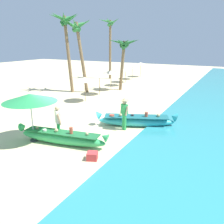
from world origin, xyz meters
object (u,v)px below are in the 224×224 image
at_px(person_vendor_hatted, 124,112).
at_px(palm_tree_mid_cluster, 110,31).
at_px(patio_umbrella_large, 30,98).
at_px(palm_tree_far_behind, 78,34).
at_px(person_tourist_customer, 58,121).
at_px(palm_tree_leaning_seaward, 124,47).
at_px(boat_green_foreground, 62,137).
at_px(palm_tree_tall_inland, 65,27).
at_px(boat_cyan_midground, 136,121).
at_px(cooler_box, 92,156).

height_order(person_vendor_hatted, palm_tree_mid_cluster, palm_tree_mid_cluster).
relative_size(patio_umbrella_large, palm_tree_far_behind, 0.37).
bearing_deg(person_tourist_customer, palm_tree_far_behind, 120.50).
xyz_separation_m(palm_tree_leaning_seaward, palm_tree_far_behind, (-3.32, -2.51, 1.14)).
xyz_separation_m(palm_tree_mid_cluster, palm_tree_far_behind, (1.39, -8.45, -0.54)).
distance_m(boat_green_foreground, palm_tree_far_behind, 12.80).
xyz_separation_m(patio_umbrella_large, palm_tree_tall_inland, (-5.74, 9.92, 3.63)).
distance_m(patio_umbrella_large, palm_tree_tall_inland, 12.02).
relative_size(palm_tree_tall_inland, palm_tree_far_behind, 1.07).
distance_m(palm_tree_leaning_seaward, palm_tree_mid_cluster, 7.76).
bearing_deg(palm_tree_tall_inland, palm_tree_leaning_seaward, 35.64).
xyz_separation_m(person_vendor_hatted, palm_tree_tall_inland, (-8.87, 6.58, 4.69)).
xyz_separation_m(boat_cyan_midground, person_vendor_hatted, (-0.34, -0.83, 0.69)).
xyz_separation_m(boat_green_foreground, person_vendor_hatted, (1.73, 2.98, 0.69)).
xyz_separation_m(boat_green_foreground, palm_tree_leaning_seaward, (-2.88, 12.61, 3.70)).
distance_m(boat_cyan_midground, palm_tree_far_behind, 11.47).
relative_size(person_tourist_customer, palm_tree_mid_cluster, 0.23).
distance_m(boat_cyan_midground, person_vendor_hatted, 1.13).
bearing_deg(palm_tree_mid_cluster, boat_green_foreground, -67.74).
relative_size(patio_umbrella_large, palm_tree_mid_cluster, 0.33).
bearing_deg(palm_tree_tall_inland, patio_umbrella_large, -59.94).
height_order(person_vendor_hatted, palm_tree_tall_inland, palm_tree_tall_inland).
xyz_separation_m(person_tourist_customer, palm_tree_leaning_seaward, (-2.44, 12.30, 3.08)).
height_order(boat_green_foreground, palm_tree_far_behind, palm_tree_far_behind).
relative_size(patio_umbrella_large, palm_tree_leaning_seaward, 0.50).
xyz_separation_m(boat_green_foreground, palm_tree_tall_inland, (-7.14, 9.56, 5.39)).
bearing_deg(boat_cyan_midground, person_vendor_hatted, -112.28).
relative_size(palm_tree_leaning_seaward, cooler_box, 11.84).
bearing_deg(person_vendor_hatted, boat_green_foreground, -120.19).
xyz_separation_m(person_tourist_customer, palm_tree_tall_inland, (-6.70, 9.25, 4.76)).
xyz_separation_m(patio_umbrella_large, cooler_box, (3.43, -0.26, -1.92)).
relative_size(palm_tree_far_behind, cooler_box, 15.77).
height_order(boat_green_foreground, cooler_box, boat_green_foreground).
relative_size(person_vendor_hatted, cooler_box, 4.20).
height_order(boat_green_foreground, patio_umbrella_large, patio_umbrella_large).
height_order(boat_cyan_midground, person_tourist_customer, person_tourist_customer).
bearing_deg(boat_cyan_midground, palm_tree_far_behind, 142.77).
xyz_separation_m(boat_green_foreground, cooler_box, (2.03, -0.62, -0.16)).
relative_size(boat_green_foreground, person_vendor_hatted, 2.61).
height_order(person_tourist_customer, palm_tree_far_behind, palm_tree_far_behind).
height_order(patio_umbrella_large, palm_tree_tall_inland, palm_tree_tall_inland).
distance_m(boat_cyan_midground, patio_umbrella_large, 5.70).
bearing_deg(palm_tree_mid_cluster, palm_tree_leaning_seaward, -51.57).
bearing_deg(boat_cyan_midground, palm_tree_tall_inland, 148.02).
bearing_deg(palm_tree_mid_cluster, palm_tree_far_behind, -80.68).
xyz_separation_m(boat_green_foreground, boat_cyan_midground, (2.07, 3.81, 0.00)).
relative_size(boat_green_foreground, person_tourist_customer, 2.72).
relative_size(person_tourist_customer, palm_tree_leaning_seaward, 0.34).
xyz_separation_m(person_vendor_hatted, palm_tree_far_behind, (-7.94, 7.12, 4.15)).
xyz_separation_m(patio_umbrella_large, palm_tree_far_behind, (-4.80, 10.45, 3.08)).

